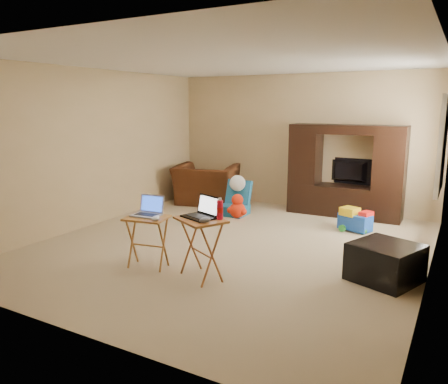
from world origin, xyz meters
The scene contains 22 objects.
floor centered at (0.00, 0.00, 0.00)m, with size 5.50×5.50×0.00m, color tan.
ceiling centered at (0.00, 0.00, 2.50)m, with size 5.50×5.50×0.00m, color silver.
wall_back centered at (0.00, 2.75, 1.25)m, with size 5.00×5.00×0.00m, color tan.
wall_front centered at (0.00, -2.75, 1.25)m, with size 5.00×5.00×0.00m, color tan.
wall_left centered at (-2.50, 0.00, 1.25)m, with size 5.50×5.50×0.00m, color tan.
wall_right centered at (2.50, 0.00, 1.25)m, with size 5.50×5.50×0.00m, color tan.
window_pane centered at (2.48, 1.55, 1.40)m, with size 1.20×1.20×0.00m, color white.
window_frame centered at (2.46, 1.55, 1.40)m, with size 0.06×1.14×1.34m, color white.
entertainment_center centered at (0.94, 2.48, 0.80)m, with size 1.95×0.49×1.60m, color black.
television centered at (0.94, 2.67, 0.77)m, with size 0.81×0.11×0.47m, color black.
recliner centered at (-1.70, 2.14, 0.38)m, with size 1.17×1.03×0.76m, color #45240E.
child_rocker centered at (-0.79, 1.57, 0.31)m, with size 0.46×0.53×0.62m, color #16557C, non-canonical shape.
plush_toy centered at (-0.62, 1.40, 0.21)m, with size 0.39×0.32×0.43m, color red, non-canonical shape.
push_toy centered at (1.34, 1.59, 0.19)m, with size 0.50×0.35×0.37m, color blue, non-canonical shape.
ottoman centered at (2.08, -0.25, 0.21)m, with size 0.66×0.66×0.42m, color black.
tray_table_left centered at (-0.49, -1.20, 0.31)m, with size 0.48×0.39×0.63m, color #A46727.
tray_table_right centered at (0.25, -1.18, 0.35)m, with size 0.53×0.43×0.69m, color #8F5D22.
laptop_left centered at (-0.52, -1.17, 0.75)m, with size 0.33×0.27×0.24m, color #AEAEB3.
laptop_right centered at (0.21, -1.16, 0.81)m, with size 0.36×0.30×0.24m, color black.
mouse_left centered at (-0.30, -1.27, 0.65)m, with size 0.08×0.13×0.05m, color silver.
mouse_right centered at (0.38, -1.30, 0.72)m, with size 0.09×0.14×0.06m, color #3C3D41.
water_bottle centered at (0.45, -1.10, 0.80)m, with size 0.07×0.07×0.21m, color red.
Camera 1 is at (2.75, -5.15, 1.93)m, focal length 35.00 mm.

